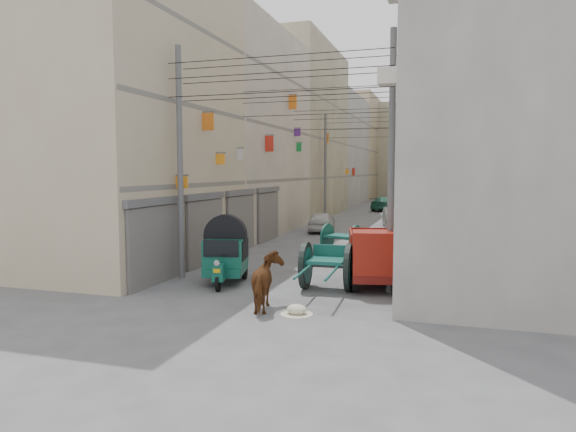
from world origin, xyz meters
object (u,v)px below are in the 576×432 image
at_px(tonga_cart, 327,265).
at_px(feed_sack, 297,309).
at_px(second_cart, 341,238).
at_px(distant_car_green, 386,204).
at_px(auto_rickshaw, 226,252).
at_px(distant_car_grey, 395,218).
at_px(distant_car_white, 322,222).
at_px(horse, 268,282).
at_px(mini_truck, 375,259).

xyz_separation_m(tonga_cart, feed_sack, (-0.13, -2.97, -0.65)).
relative_size(second_cart, distant_car_green, 0.40).
xyz_separation_m(auto_rickshaw, tonga_cart, (3.48, 0.00, -0.26)).
relative_size(auto_rickshaw, distant_car_grey, 0.64).
xyz_separation_m(distant_car_grey, distant_car_green, (-2.24, 14.44, -0.01)).
bearing_deg(distant_car_white, auto_rickshaw, 83.13).
height_order(horse, distant_car_white, horse).
height_order(mini_truck, feed_sack, mini_truck).
relative_size(second_cart, feed_sack, 3.34).
distance_m(auto_rickshaw, distant_car_grey, 18.95).
bearing_deg(horse, distant_car_grey, -108.82).
xyz_separation_m(second_cart, horse, (-0.00, -10.02, 0.05)).
xyz_separation_m(auto_rickshaw, mini_truck, (4.89, 0.74, -0.11)).
xyz_separation_m(auto_rickshaw, distant_car_green, (1.56, 33.00, -0.38)).
xyz_separation_m(distant_car_white, distant_car_green, (1.87, 17.97, 0.03)).
bearing_deg(tonga_cart, distant_car_grey, 86.67).
bearing_deg(second_cart, mini_truck, -54.89).
height_order(mini_truck, second_cart, mini_truck).
height_order(mini_truck, horse, mini_truck).
bearing_deg(distant_car_grey, tonga_cart, -101.63).
relative_size(auto_rickshaw, feed_sack, 4.81).
bearing_deg(tonga_cart, mini_truck, 25.32).
xyz_separation_m(auto_rickshaw, horse, (2.47, -2.74, -0.27)).
distance_m(horse, distant_car_green, 35.75).
xyz_separation_m(mini_truck, distant_car_grey, (-1.09, 17.82, -0.26)).
height_order(feed_sack, distant_car_green, distant_car_green).
bearing_deg(horse, auto_rickshaw, -63.26).
bearing_deg(tonga_cart, distant_car_white, 101.80).
xyz_separation_m(mini_truck, second_cart, (-2.41, 6.54, -0.21)).
bearing_deg(second_cart, tonga_cart, -67.26).
bearing_deg(distant_car_grey, second_cart, -107.32).
xyz_separation_m(horse, distant_car_grey, (1.32, 21.30, -0.10)).
xyz_separation_m(tonga_cart, mini_truck, (1.40, 0.74, 0.14)).
distance_m(auto_rickshaw, distant_car_green, 33.04).
relative_size(horse, distant_car_white, 0.49).
bearing_deg(horse, second_cart, -105.30).
relative_size(feed_sack, horse, 0.30).
bearing_deg(second_cart, horse, -75.16).
xyz_separation_m(tonga_cart, distant_car_grey, (0.31, 18.56, -0.12)).
bearing_deg(tonga_cart, feed_sack, -94.88).
relative_size(feed_sack, distant_car_white, 0.15).
bearing_deg(horse, feed_sack, 150.25).
bearing_deg(auto_rickshaw, mini_truck, -4.76).
relative_size(horse, distant_car_green, 0.40).
bearing_deg(feed_sack, auto_rickshaw, 138.44).
bearing_deg(mini_truck, feed_sack, -124.25).
bearing_deg(mini_truck, tonga_cart, -164.09).
height_order(auto_rickshaw, distant_car_white, auto_rickshaw).
bearing_deg(tonga_cart, horse, -112.57).
distance_m(tonga_cart, horse, 2.93).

